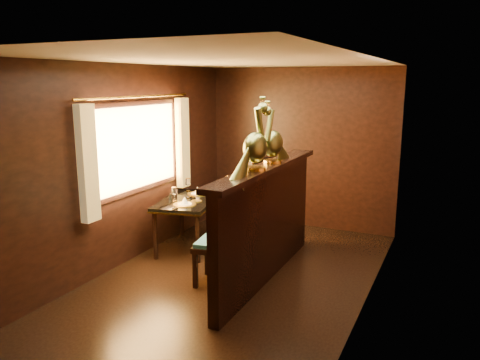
{
  "coord_description": "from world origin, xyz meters",
  "views": [
    {
      "loc": [
        2.26,
        -4.5,
        2.29
      ],
      "look_at": [
        -0.08,
        0.44,
        1.13
      ],
      "focal_mm": 35.0,
      "sensor_mm": 36.0,
      "label": 1
    }
  ],
  "objects": [
    {
      "name": "chair_right",
      "position": [
        -0.02,
        0.88,
        0.74
      ],
      "size": [
        0.64,
        0.66,
        1.42
      ],
      "rotation": [
        0.0,
        0.0,
        -0.29
      ],
      "color": "black",
      "rests_on": "ground"
    },
    {
      "name": "peacock_left",
      "position": [
        0.33,
        -0.04,
        1.75
      ],
      "size": [
        0.24,
        0.65,
        0.77
      ],
      "primitive_type": null,
      "color": "#1A4F2D",
      "rests_on": "partition"
    },
    {
      "name": "partition",
      "position": [
        0.32,
        0.3,
        0.71
      ],
      "size": [
        0.26,
        2.7,
        1.36
      ],
      "color": "black",
      "rests_on": "ground"
    },
    {
      "name": "dining_table",
      "position": [
        -1.05,
        0.83,
        0.63
      ],
      "size": [
        0.96,
        1.31,
        0.9
      ],
      "rotation": [
        0.0,
        0.0,
        0.23
      ],
      "color": "black",
      "rests_on": "ground"
    },
    {
      "name": "room_shell",
      "position": [
        -0.09,
        0.02,
        1.58
      ],
      "size": [
        3.04,
        5.04,
        2.52
      ],
      "color": "black",
      "rests_on": "ground"
    },
    {
      "name": "chair_left",
      "position": [
        -0.01,
        -0.04,
        0.69
      ],
      "size": [
        0.54,
        0.56,
        1.32
      ],
      "rotation": [
        0.0,
        0.0,
        0.16
      ],
      "color": "black",
      "rests_on": "ground"
    },
    {
      "name": "ground",
      "position": [
        0.0,
        0.0,
        0.0
      ],
      "size": [
        5.0,
        5.0,
        0.0
      ],
      "primitive_type": "plane",
      "color": "black",
      "rests_on": "ground"
    },
    {
      "name": "peacock_right",
      "position": [
        0.33,
        0.46,
        1.72
      ],
      "size": [
        0.23,
        0.6,
        0.72
      ],
      "primitive_type": null,
      "color": "#1A4F2D",
      "rests_on": "partition"
    }
  ]
}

